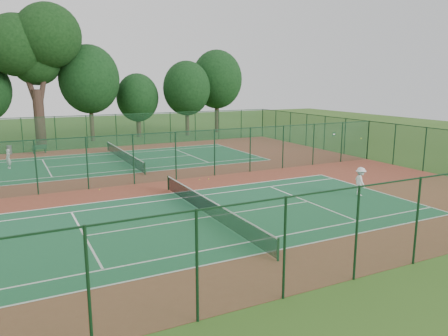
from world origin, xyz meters
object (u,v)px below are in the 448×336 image
Objects in this scene: player_near at (360,181)px; player_far at (8,159)px; bench at (39,149)px; trash_bin at (9,150)px; big_tree at (34,45)px.

player_near is 1.12× the size of player_far.
player_near is at bearing 21.25° from player_far.
player_near reaches higher than player_far.
trash_bin is at bearing 157.58° from bench.
player_far is 7.60m from bench.
trash_bin is 2.73m from bench.
trash_bin reaches higher than bench.
player_near reaches higher than bench.
player_far reaches higher than trash_bin.
player_near is 37.02m from big_tree.
big_tree is (0.73, 5.81, 10.24)m from bench.
big_tree is at bearing 56.74° from trash_bin.
player_far is 7.69m from trash_bin.
player_far is 0.11× the size of big_tree.
player_near is 27.24m from player_far.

